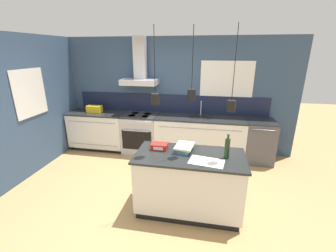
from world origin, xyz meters
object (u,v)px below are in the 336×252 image
(book_stack, at_px, (184,148))
(yellow_toolbox, at_px, (94,109))
(oven_range, at_px, (141,133))
(dishwasher, at_px, (259,141))
(bottle_on_island, at_px, (227,148))
(red_supply_box, at_px, (159,146))

(book_stack, relative_size, yellow_toolbox, 1.11)
(oven_range, relative_size, dishwasher, 1.00)
(dishwasher, xyz_separation_m, bottle_on_island, (-0.82, -1.89, 0.60))
(book_stack, xyz_separation_m, red_supply_box, (-0.36, 0.01, -0.00))
(dishwasher, bearing_deg, yellow_toolbox, 180.00)
(dishwasher, relative_size, red_supply_box, 3.86)
(red_supply_box, height_order, yellow_toolbox, yellow_toolbox)
(bottle_on_island, height_order, red_supply_box, bottle_on_island)
(book_stack, bearing_deg, oven_range, 124.69)
(oven_range, bearing_deg, red_supply_box, -64.02)
(bottle_on_island, bearing_deg, dishwasher, 66.42)
(dishwasher, xyz_separation_m, yellow_toolbox, (-3.76, 0.00, 0.54))
(oven_range, distance_m, yellow_toolbox, 1.24)
(yellow_toolbox, bearing_deg, red_supply_box, -41.75)
(oven_range, relative_size, bottle_on_island, 2.65)
(bottle_on_island, bearing_deg, yellow_toolbox, 147.30)
(red_supply_box, bearing_deg, book_stack, -0.80)
(dishwasher, xyz_separation_m, book_stack, (-1.42, -1.77, 0.50))
(red_supply_box, xyz_separation_m, yellow_toolbox, (-1.98, 1.76, 0.04))
(yellow_toolbox, bearing_deg, dishwasher, -0.00)
(red_supply_box, relative_size, yellow_toolbox, 0.69)
(dishwasher, distance_m, bottle_on_island, 2.14)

